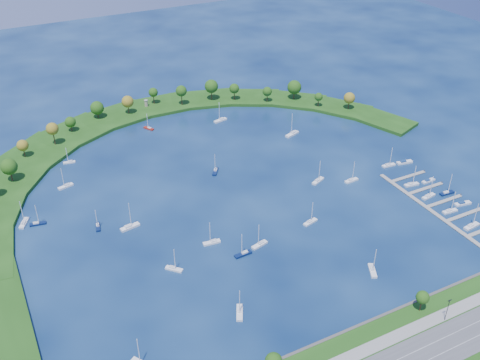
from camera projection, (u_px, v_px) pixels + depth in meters
name	position (u px, v px, depth m)	size (l,w,h in m)	color
ground	(236.00, 194.00, 284.87)	(700.00, 700.00, 0.00)	#071B42
breakwater	(120.00, 170.00, 303.10)	(286.74, 247.64, 2.00)	#1C4512
breakwater_trees	(161.00, 112.00, 342.91)	(242.86, 93.46, 14.35)	#382314
harbor_tower	(146.00, 103.00, 369.39)	(2.60, 2.60, 4.54)	gray
dock_system	(447.00, 210.00, 271.76)	(24.28, 82.00, 1.60)	gray
moored_boat_0	(24.00, 223.00, 262.21)	(5.93, 8.65, 12.48)	white
moored_boat_1	(130.00, 226.00, 259.55)	(9.63, 4.19, 13.69)	white
moored_boat_2	(149.00, 128.00, 346.20)	(5.26, 7.06, 10.34)	maroon
moored_boat_3	(66.00, 186.00, 289.49)	(8.33, 4.15, 11.80)	white
moored_boat_4	(351.00, 180.00, 294.36)	(8.12, 2.83, 11.72)	white
moored_boat_5	(372.00, 270.00, 233.88)	(6.08, 8.70, 12.58)	white
moored_boat_6	(212.00, 242.00, 249.93)	(8.18, 3.06, 11.74)	white
moored_boat_7	(240.00, 312.00, 213.45)	(6.04, 8.65, 12.51)	white
moored_boat_8	(38.00, 223.00, 261.88)	(7.73, 3.38, 10.99)	#0B1B46
moored_boat_9	(318.00, 180.00, 293.98)	(8.72, 5.55, 12.46)	white
moored_boat_10	(98.00, 226.00, 259.98)	(3.35, 7.25, 10.28)	#0B1B46
moored_boat_11	(260.00, 244.00, 248.50)	(8.50, 4.26, 12.03)	white
moored_boat_12	(310.00, 221.00, 262.95)	(8.12, 4.04, 11.50)	white
moored_boat_13	(69.00, 162.00, 310.79)	(6.77, 3.00, 9.62)	white
moored_boat_14	(220.00, 120.00, 355.77)	(9.41, 4.49, 13.34)	white
moored_boat_15	(292.00, 134.00, 339.42)	(10.40, 6.02, 14.75)	white
moored_boat_16	(243.00, 253.00, 243.00)	(8.13, 2.71, 11.77)	#0B1B46
moored_boat_18	(174.00, 268.00, 234.76)	(6.81, 7.06, 11.27)	white
moored_boat_19	(215.00, 171.00, 302.29)	(6.38, 7.86, 11.76)	#0B1B46
docked_boat_2	(472.00, 226.00, 260.11)	(9.11, 3.42, 13.08)	white
docked_boat_4	(450.00, 211.00, 270.49)	(8.12, 2.91, 11.70)	white
docked_boat_5	(463.00, 203.00, 276.13)	(8.99, 3.76, 1.78)	white
docked_boat_6	(429.00, 196.00, 281.50)	(8.49, 3.55, 12.10)	white
docked_boat_7	(447.00, 193.00, 284.06)	(8.17, 2.82, 11.81)	#0B1B46
docked_boat_8	(412.00, 184.00, 290.93)	(8.25, 3.37, 11.77)	white
docked_boat_9	(428.00, 181.00, 294.21)	(7.95, 2.55, 1.60)	white
docked_boat_10	(389.00, 165.00, 307.75)	(7.99, 2.80, 11.53)	white
docked_boat_11	(404.00, 162.00, 310.61)	(9.49, 4.06, 1.87)	white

